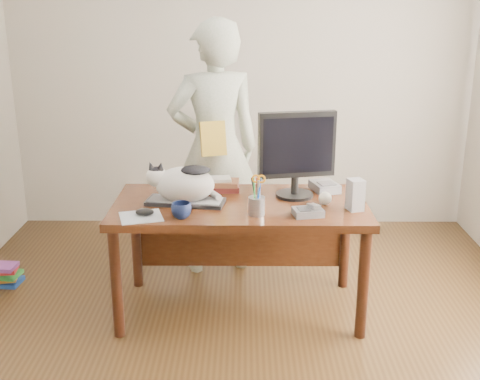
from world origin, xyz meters
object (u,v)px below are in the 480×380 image
Objects in this scene: coffee_mug at (181,210)px; book_pile_b at (3,275)px; baseball at (325,198)px; book_stack at (222,185)px; monitor at (297,150)px; calculator at (325,186)px; cat at (182,183)px; pen_cup at (257,204)px; speaker at (355,195)px; phone at (309,211)px; mouse at (145,212)px; person at (214,149)px; keyboard at (185,201)px; desk at (240,220)px.

coffee_mug reaches higher than book_pile_b.
book_stack reaches higher than baseball.
coffee_mug is at bearing -162.44° from monitor.
calculator is (0.21, 0.14, -0.29)m from monitor.
cat reaches higher than pen_cup.
monitor is at bearing 29.18° from coffee_mug.
pen_cup is 0.45m from coffee_mug.
speaker reaches higher than baseball.
cat is 0.80m from phone.
mouse is at bearing -170.35° from monitor.
phone is at bearing -44.18° from book_stack.
calculator is at bearing 135.17° from person.
coffee_mug is 0.58m from book_stack.
keyboard is at bearing 29.66° from mouse.
speaker is at bearing -11.16° from book_pile_b.
calculator is at bearing 25.42° from keyboard.
baseball is 0.28m from calculator.
coffee_mug reaches higher than book_stack.
keyboard is at bearing 61.18° from person.
desk is 0.86× the size of person.
book_pile_b is (-2.25, 0.38, -0.72)m from baseball.
cat is (-0.36, -0.10, 0.29)m from desk.
person is at bearing 80.96° from coffee_mug.
coffee_mug is 0.49× the size of calculator.
baseball is 0.32× the size of book_pile_b.
book_stack is at bearing 58.78° from cat.
book_stack reaches higher than keyboard.
phone is at bearing -15.24° from book_pile_b.
cat reaches higher than desk.
baseball is at bearing -50.68° from monitor.
person is at bearing 51.51° from mouse.
phone reaches higher than book_pile_b.
phone is at bearing -176.90° from speaker.
book_stack is 1.75m from book_pile_b.
book_pile_b is at bearing -4.73° from person.
pen_cup reaches higher than baseball.
cat is 0.86× the size of monitor.
baseball is at bearing -25.47° from book_stack.
speaker is (0.60, 0.09, 0.03)m from pen_cup.
book_stack is at bearing 138.79° from speaker.
keyboard is 0.35m from book_stack.
baseball is at bearing -5.07° from mouse.
keyboard reaches higher than desk.
book_pile_b is at bearing 170.42° from baseball.
speaker is 0.41m from calculator.
mouse is 0.51× the size of book_stack.
pen_cup is 0.67m from mouse.
phone is 0.10× the size of person.
book_stack is at bearing 68.14° from coffee_mug.
cat reaches higher than calculator.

